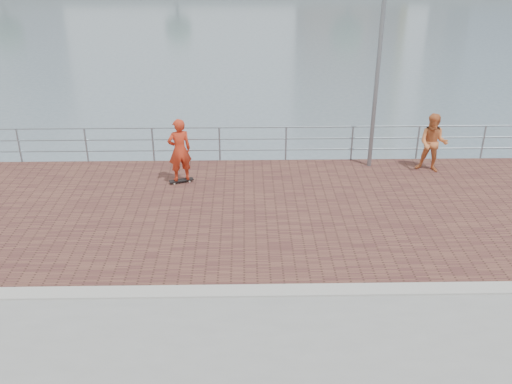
{
  "coord_description": "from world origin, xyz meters",
  "views": [
    {
      "loc": [
        -0.23,
        -9.54,
        6.83
      ],
      "look_at": [
        0.0,
        2.0,
        1.3
      ],
      "focal_mm": 40.0,
      "sensor_mm": 36.0,
      "label": 1
    }
  ],
  "objects_px": {
    "guardrail": "(253,140)",
    "skateboarder": "(180,150)",
    "street_lamp": "(387,14)",
    "bystander": "(433,143)"
  },
  "relations": [
    {
      "from": "street_lamp",
      "to": "bystander",
      "type": "bearing_deg",
      "value": 1.18
    },
    {
      "from": "street_lamp",
      "to": "skateboarder",
      "type": "xyz_separation_m",
      "value": [
        -5.63,
        -0.67,
        -3.55
      ]
    },
    {
      "from": "street_lamp",
      "to": "skateboarder",
      "type": "distance_m",
      "value": 6.69
    },
    {
      "from": "street_lamp",
      "to": "bystander",
      "type": "height_order",
      "value": "street_lamp"
    },
    {
      "from": "guardrail",
      "to": "skateboarder",
      "type": "height_order",
      "value": "skateboarder"
    },
    {
      "from": "bystander",
      "to": "street_lamp",
      "type": "bearing_deg",
      "value": -155.31
    },
    {
      "from": "guardrail",
      "to": "skateboarder",
      "type": "relative_size",
      "value": 21.5
    },
    {
      "from": "skateboarder",
      "to": "street_lamp",
      "type": "bearing_deg",
      "value": 166.77
    },
    {
      "from": "street_lamp",
      "to": "skateboarder",
      "type": "bearing_deg",
      "value": -173.2
    },
    {
      "from": "guardrail",
      "to": "street_lamp",
      "type": "xyz_separation_m",
      "value": [
        3.56,
        -0.97,
        3.88
      ]
    }
  ]
}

